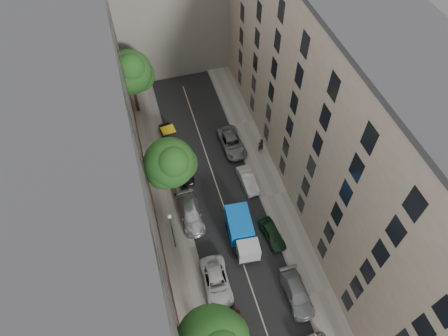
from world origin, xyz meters
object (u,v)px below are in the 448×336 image
object	(u,v)px
car_right_3	(248,180)
tree_mid	(171,164)
tarp_truck	(242,232)
car_left_4	(186,170)
lamp_post	(172,228)
car_right_2	(272,234)
car_left_3	(191,214)
car_right_1	(297,293)
car_left_5	(169,136)
car_left_2	(216,282)
pedestrian	(261,145)
tree_far	(131,74)
car_right_4	(232,143)

from	to	relation	value
car_right_3	tree_mid	distance (m)	9.20
tarp_truck	car_left_4	world-z (taller)	tarp_truck
tarp_truck	lamp_post	size ratio (longest dim) A/B	0.97
car_right_2	car_left_4	bearing A→B (deg)	115.98
car_left_3	car_right_1	size ratio (longest dim) A/B	1.07
car_left_5	tree_mid	size ratio (longest dim) A/B	0.49
car_left_2	tree_mid	bearing A→B (deg)	100.81
car_right_2	pedestrian	size ratio (longest dim) A/B	1.99
tree_mid	car_right_2	bearing A→B (deg)	-42.62
tarp_truck	car_left_4	bearing A→B (deg)	115.39
car_left_5	pedestrian	world-z (taller)	pedestrian
car_right_2	car_right_1	bearing A→B (deg)	-96.28
tree_far	lamp_post	bearing A→B (deg)	-88.54
car_left_4	car_left_3	bearing A→B (deg)	-91.89
tree_mid	lamp_post	size ratio (longest dim) A/B	1.38
car_left_2	pedestrian	bearing A→B (deg)	59.63
lamp_post	car_left_5	bearing A→B (deg)	81.09
car_left_5	tree_far	distance (m)	8.28
car_left_4	lamp_post	distance (m)	9.50
car_left_3	tree_mid	size ratio (longest dim) A/B	0.64
car_right_1	pedestrian	bearing A→B (deg)	81.90
car_right_1	pedestrian	size ratio (longest dim) A/B	2.49
pedestrian	car_right_2	bearing A→B (deg)	67.91
car_left_3	pedestrian	bearing A→B (deg)	32.90
car_left_2	car_left_5	bearing A→B (deg)	94.57
tarp_truck	car_left_2	size ratio (longest dim) A/B	1.12
tarp_truck	car_left_2	distance (m)	5.29
car_left_4	car_right_4	xyz separation A→B (m)	(5.97, 2.40, 0.08)
car_right_1	tree_mid	size ratio (longest dim) A/B	0.60
car_right_2	car_left_2	bearing A→B (deg)	-160.55
car_left_2	tree_mid	size ratio (longest dim) A/B	0.63
car_right_4	tree_far	distance (m)	14.04
car_left_4	pedestrian	world-z (taller)	pedestrian
tarp_truck	lamp_post	bearing A→B (deg)	177.14
car_right_2	car_right_3	bearing A→B (deg)	85.65
tree_far	pedestrian	distance (m)	16.99
tarp_truck	car_right_3	size ratio (longest dim) A/B	1.45
lamp_post	tree_far	bearing A→B (deg)	91.46
car_left_4	car_right_4	world-z (taller)	car_right_4
car_left_4	tree_mid	world-z (taller)	tree_mid
car_left_5	tarp_truck	bearing A→B (deg)	-81.42
car_right_1	car_left_4	bearing A→B (deg)	112.01
car_left_5	car_right_1	distance (m)	22.96
tree_mid	lamp_post	world-z (taller)	tree_mid
car_right_2	lamp_post	distance (m)	10.01
lamp_post	pedestrian	size ratio (longest dim) A/B	3.03
tree_far	pedestrian	xyz separation A→B (m)	(12.47, -10.47, -4.87)
tarp_truck	car_right_3	distance (m)	6.82
car_right_3	car_right_4	distance (m)	5.56
car_right_4	tree_far	world-z (taller)	tree_far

